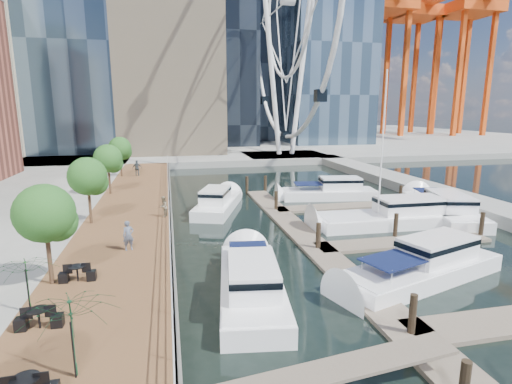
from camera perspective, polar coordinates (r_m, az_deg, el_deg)
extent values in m
plane|color=black|center=(18.00, 9.12, -17.58)|extent=(520.00, 520.00, 0.00)
cube|color=brown|center=(30.80, -17.66, -4.35)|extent=(6.00, 60.00, 1.00)
cube|color=#595954|center=(30.65, -12.06, -4.12)|extent=(0.25, 60.00, 1.00)
cube|color=gray|center=(116.96, -9.61, 7.62)|extent=(200.00, 114.00, 1.00)
cube|color=gray|center=(44.00, 24.03, -0.06)|extent=(4.00, 60.00, 1.00)
cube|color=gray|center=(69.94, 4.22, 5.01)|extent=(14.00, 12.00, 1.00)
cube|color=#6D6051|center=(27.52, 7.32, -6.67)|extent=(2.00, 32.00, 0.20)
cube|color=#6D6051|center=(28.41, 20.27, -6.74)|extent=(12.00, 2.00, 0.20)
cube|color=#6D6051|center=(36.84, 11.93, -2.06)|extent=(12.00, 2.00, 0.20)
cylinder|color=white|center=(68.97, 2.33, 16.17)|extent=(0.80, 0.80, 26.00)
cylinder|color=white|center=(70.40, 6.42, 16.02)|extent=(0.80, 0.80, 26.00)
cylinder|color=#3F2B1C|center=(20.38, -27.40, -8.43)|extent=(0.20, 0.20, 2.40)
sphere|color=#265B1E|center=(19.80, -27.98, -2.69)|extent=(2.60, 2.60, 2.60)
cylinder|color=#3F2B1C|center=(29.75, -22.63, -1.89)|extent=(0.20, 0.20, 2.40)
sphere|color=#265B1E|center=(29.36, -22.95, 2.10)|extent=(2.60, 2.60, 2.60)
cylinder|color=#3F2B1C|center=(39.44, -20.19, 1.49)|extent=(0.20, 0.20, 2.40)
sphere|color=#265B1E|center=(39.14, -20.41, 4.51)|extent=(2.60, 2.60, 2.60)
cylinder|color=#3F2B1C|center=(49.25, -18.71, 3.53)|extent=(0.20, 0.20, 2.40)
sphere|color=#265B1E|center=(49.01, -18.88, 5.95)|extent=(2.60, 2.60, 2.60)
imported|color=#4E5668|center=(23.50, -17.78, -5.95)|extent=(0.71, 0.58, 1.69)
imported|color=#7F7158|center=(29.99, -13.11, -2.04)|extent=(0.75, 0.86, 1.51)
imported|color=#363F44|center=(49.00, -16.61, 3.29)|extent=(1.11, 0.51, 1.85)
imported|color=#0E341D|center=(13.39, -24.82, -18.45)|extent=(3.38, 3.42, 2.57)
imported|color=#0F3A13|center=(18.01, -29.88, -11.62)|extent=(2.81, 2.85, 2.21)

